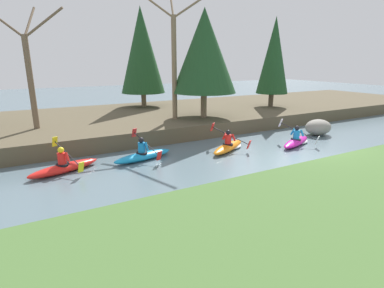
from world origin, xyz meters
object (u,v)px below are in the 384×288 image
Objects in this scene: kayaker_middle at (229,146)px; kayaker_trailing at (143,155)px; boulder_midstream at (318,127)px; kayaker_far_back at (65,167)px; kayaker_lead at (297,141)px.

kayaker_middle is 0.95× the size of kayaker_trailing.
kayaker_middle reaches higher than boulder_midstream.
boulder_midstream is at bearing -22.23° from kayaker_far_back.
kayaker_lead and kayaker_trailing have the same top height.
kayaker_far_back reaches higher than boulder_midstream.
kayaker_lead reaches higher than boulder_midstream.
kayaker_middle is at bearing -179.52° from boulder_midstream.
boulder_midstream is at bearing -2.97° from kayaker_lead.
kayaker_trailing is at bearing 177.29° from boulder_midstream.
kayaker_middle is at bearing -24.57° from kayaker_far_back.
boulder_midstream is (10.30, -0.49, 0.23)m from kayaker_trailing.
kayaker_middle is (-3.53, 0.89, 0.00)m from kayaker_lead.
kayaker_lead is at bearing -160.67° from boulder_midstream.
kayaker_middle is 6.22m from boulder_midstream.
boulder_midstream is (6.21, 0.05, 0.25)m from kayaker_middle.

